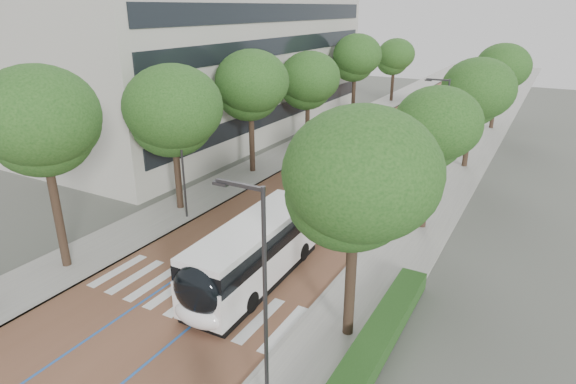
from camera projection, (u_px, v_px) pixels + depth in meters
name	position (u px, v px, depth m)	size (l,w,h in m)	color
ground	(176.00, 307.00, 22.14)	(160.00, 160.00, 0.00)	#51544C
road	(414.00, 128.00, 54.72)	(11.00, 140.00, 0.02)	brown
sidewalk_left	(352.00, 121.00, 58.11)	(4.00, 140.00, 0.12)	gray
sidewalk_right	(483.00, 136.00, 51.29)	(4.00, 140.00, 0.12)	gray
kerb_left	(367.00, 122.00, 57.25)	(0.20, 140.00, 0.14)	gray
kerb_right	(465.00, 134.00, 52.15)	(0.20, 140.00, 0.14)	gray
zebra_crossing	(193.00, 297.00, 22.85)	(10.55, 3.60, 0.01)	silver
lane_line_left	(400.00, 126.00, 55.44)	(0.12, 126.00, 0.01)	#2255AB
lane_line_right	(428.00, 130.00, 53.98)	(0.12, 126.00, 0.01)	#2255AB
office_building	(208.00, 66.00, 51.29)	(18.11, 40.00, 14.00)	#A7A59B
hedge	(362.00, 364.00, 17.81)	(1.20, 14.00, 0.80)	#204819
streetlight_near	(260.00, 285.00, 14.95)	(1.82, 0.20, 8.00)	#323235
streetlight_far	(442.00, 125.00, 35.31)	(1.82, 0.20, 8.00)	#323235
lamp_post_left	(182.00, 158.00, 29.95)	(0.14, 0.14, 8.00)	#323235
trees_left	(282.00, 83.00, 41.87)	(6.25, 60.37, 9.95)	black
trees_right	(462.00, 104.00, 34.85)	(5.88, 47.82, 9.18)	black
lead_bus	(291.00, 224.00, 26.76)	(3.03, 18.46, 3.20)	black
bus_queued_0	(392.00, 153.00, 39.67)	(2.86, 12.46, 3.20)	white
bus_queued_1	(428.00, 123.00, 49.92)	(2.59, 12.41, 3.20)	white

